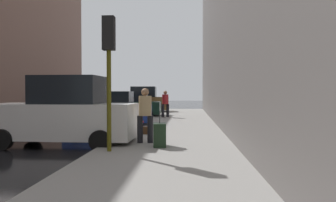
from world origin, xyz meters
name	(u,v)px	position (x,y,z in m)	size (l,w,h in m)	color
ground_plane	(14,138)	(0.00, 0.00, 0.00)	(120.00, 120.00, 0.00)	black
sidewalk	(172,137)	(6.00, 0.00, 0.07)	(4.00, 40.00, 0.15)	gray
parked_white_van	(64,114)	(2.65, -1.77, 1.03)	(4.65, 2.15, 2.25)	silver
parked_blue_sedan	(110,110)	(2.65, 4.31, 0.85)	(4.23, 2.11, 1.79)	navy
parked_dark_green_sedan	(131,105)	(2.65, 10.25, 0.85)	(4.23, 2.12, 1.79)	#193828
parked_bronze_suv	(142,101)	(2.65, 15.81, 1.03)	(4.64, 2.13, 2.25)	brown
fire_hydrant	(139,121)	(4.45, 2.16, 0.50)	(0.42, 0.22, 0.70)	red
traffic_light	(109,54)	(4.50, -3.39, 2.76)	(0.32, 0.32, 3.60)	#514C0F
pedestrian_in_tan_coat	(145,112)	(5.27, -1.87, 1.10)	(0.51, 0.42, 1.71)	black
pedestrian_in_red_jacket	(165,102)	(5.13, 8.98, 1.10)	(0.53, 0.49, 1.71)	black
rolling_suitcase	(160,135)	(5.79, -2.57, 0.49)	(0.41, 0.59, 1.04)	black
duffel_bag	(146,130)	(5.01, 0.40, 0.29)	(0.32, 0.44, 0.28)	#472D19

